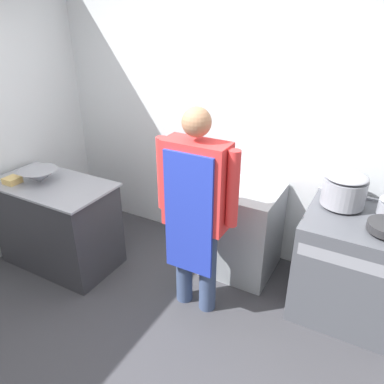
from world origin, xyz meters
The scene contains 10 objects.
ground_plane centered at (0.00, 0.00, 0.00)m, with size 14.00×14.00×0.00m, color #38383D.
wall_back centered at (0.00, 1.72, 1.35)m, with size 8.00×0.05×2.70m.
wall_left centered at (-1.86, 1.00, 1.35)m, with size 0.05×8.00×2.70m.
prep_counter centered at (-1.22, 0.60, 0.43)m, with size 1.14×0.64×0.86m.
stove centered at (1.37, 1.26, 0.44)m, with size 0.82×0.76×0.90m.
fridge_unit centered at (0.37, 1.36, 0.43)m, with size 0.65×0.62×0.86m.
person_cook centered at (0.24, 0.71, 0.98)m, with size 0.67×0.24×1.71m.
mixing_bowl centered at (-1.33, 0.58, 0.92)m, with size 0.34×0.34×0.12m.
plastic_tub centered at (-1.53, 0.44, 0.89)m, with size 0.13×0.13×0.06m.
stock_pot centered at (1.19, 1.40, 1.03)m, with size 0.34×0.34×0.27m.
Camera 1 is at (1.41, -1.49, 2.31)m, focal length 35.00 mm.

